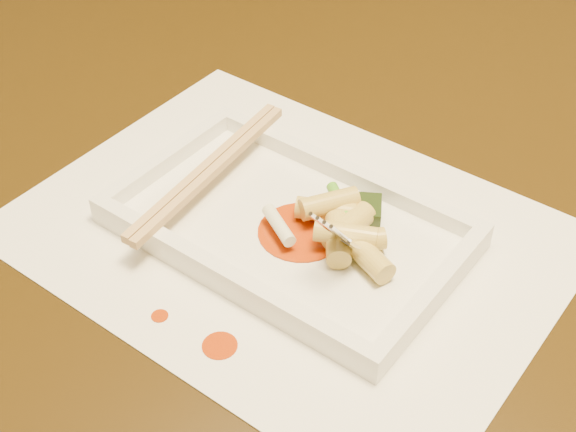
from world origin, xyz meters
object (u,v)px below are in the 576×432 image
Objects in this scene: placemat at (288,234)px; fork at (387,172)px; plate_base at (288,230)px; chopstick_a at (205,168)px; table at (375,252)px.

fork is at bearing 14.42° from placemat.
plate_base is at bearing -165.58° from fork.
fork reaches higher than chopstick_a.
fork is (0.07, 0.02, 0.08)m from placemat.
chopstick_a is (-0.08, 0.00, 0.03)m from placemat.
table is 10.00× the size of fork.
chopstick_a reaches higher than table.
fork is (0.07, 0.02, 0.08)m from plate_base.
plate_base is at bearing 0.00° from placemat.
plate_base is 1.32× the size of chopstick_a.
chopstick_a reaches higher than plate_base.
fork is at bearing -60.37° from table.
placemat is 0.11m from fork.
placemat is 1.54× the size of plate_base.
chopstick_a is 1.40× the size of fork.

